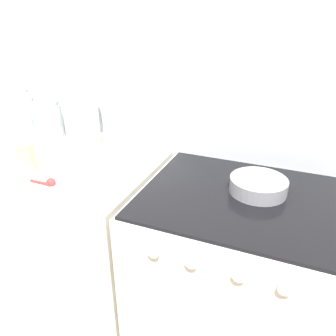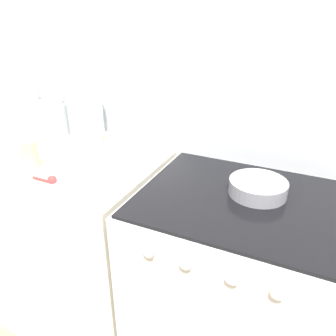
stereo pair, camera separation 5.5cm
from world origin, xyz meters
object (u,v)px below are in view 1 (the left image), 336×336
object	(u,v)px
storage_jar_left	(17,116)
storage_jar_middle	(49,124)
mixing_bowl	(89,154)
baking_pan	(258,185)
storage_jar_right	(82,123)
stove	(229,290)
tin_can	(26,157)

from	to	relation	value
storage_jar_left	storage_jar_middle	world-z (taller)	storage_jar_left
mixing_bowl	baking_pan	bearing A→B (deg)	5.54
storage_jar_left	storage_jar_right	bearing A→B (deg)	0.00
stove	mixing_bowl	bearing A→B (deg)	-178.53
storage_jar_right	tin_can	world-z (taller)	storage_jar_right
stove	storage_jar_right	bearing A→B (deg)	166.33
storage_jar_right	stove	bearing A→B (deg)	-13.67
mixing_bowl	baking_pan	xyz separation A→B (m)	(0.69, 0.07, -0.03)
baking_pan	storage_jar_left	distance (m)	1.30
storage_jar_right	tin_can	size ratio (longest dim) A/B	2.31
mixing_bowl	storage_jar_middle	world-z (taller)	mixing_bowl
stove	mixing_bowl	xyz separation A→B (m)	(-0.63, -0.02, 0.54)
mixing_bowl	storage_jar_right	size ratio (longest dim) A/B	1.08
mixing_bowl	baking_pan	world-z (taller)	mixing_bowl
mixing_bowl	storage_jar_middle	xyz separation A→B (m)	(-0.39, 0.21, 0.02)
mixing_bowl	storage_jar_left	xyz separation A→B (m)	(-0.60, 0.21, 0.04)
stove	baking_pan	size ratio (longest dim) A/B	4.47
storage_jar_right	baking_pan	bearing A→B (deg)	-9.57
storage_jar_middle	storage_jar_right	bearing A→B (deg)	0.00
stove	storage_jar_right	size ratio (longest dim) A/B	3.45
storage_jar_right	mixing_bowl	bearing A→B (deg)	-49.81
baking_pan	tin_can	distance (m)	0.94
storage_jar_middle	tin_can	size ratio (longest dim) A/B	1.73
storage_jar_middle	tin_can	world-z (taller)	storage_jar_middle
baking_pan	storage_jar_right	bearing A→B (deg)	170.43
storage_jar_left	storage_jar_middle	xyz separation A→B (m)	(0.21, -0.00, -0.02)
storage_jar_left	tin_can	world-z (taller)	storage_jar_left
stove	baking_pan	distance (m)	0.51
storage_jar_right	storage_jar_middle	bearing A→B (deg)	-180.00
storage_jar_left	tin_can	bearing A→B (deg)	-41.73
mixing_bowl	stove	bearing A→B (deg)	1.47
mixing_bowl	storage_jar_middle	size ratio (longest dim) A/B	1.44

